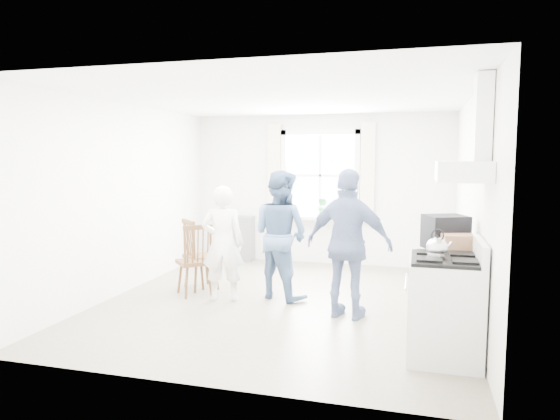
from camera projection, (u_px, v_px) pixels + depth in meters
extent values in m
cube|color=gray|center=(283.00, 302.00, 6.47)|extent=(4.62, 5.12, 0.02)
cube|color=white|center=(320.00, 190.00, 8.75)|extent=(4.62, 0.04, 2.64)
cube|color=white|center=(201.00, 229.00, 3.91)|extent=(4.62, 0.04, 2.64)
cube|color=white|center=(126.00, 198.00, 6.93)|extent=(0.04, 5.12, 2.64)
cube|color=white|center=(474.00, 207.00, 5.73)|extent=(0.04, 5.12, 2.64)
cube|color=white|center=(283.00, 97.00, 6.19)|extent=(4.62, 5.12, 0.02)
cube|color=white|center=(320.00, 175.00, 8.69)|extent=(1.20, 0.02, 1.40)
cube|color=white|center=(320.00, 132.00, 8.58)|extent=(1.38, 0.09, 0.09)
cube|color=white|center=(320.00, 218.00, 8.74)|extent=(1.38, 0.09, 0.09)
cube|color=white|center=(284.00, 175.00, 8.83)|extent=(0.09, 0.09, 1.58)
cube|color=white|center=(357.00, 176.00, 8.49)|extent=(0.09, 0.09, 1.58)
cube|color=white|center=(319.00, 218.00, 8.66)|extent=(1.38, 0.24, 0.06)
cube|color=#F6E7CA|center=(274.00, 172.00, 8.85)|extent=(0.24, 0.05, 1.70)
cube|color=#F6E7CA|center=(368.00, 173.00, 8.42)|extent=(0.24, 0.05, 1.70)
cube|color=white|center=(462.00, 171.00, 4.46)|extent=(0.45, 0.76, 0.18)
cube|color=white|center=(483.00, 118.00, 4.37)|extent=(0.14, 0.30, 0.76)
cube|color=slate|center=(242.00, 238.00, 9.03)|extent=(0.40, 0.30, 0.80)
cube|color=silver|center=(444.00, 309.00, 4.62)|extent=(0.65, 0.76, 0.92)
cube|color=black|center=(446.00, 259.00, 4.57)|extent=(0.61, 0.72, 0.03)
cube|color=silver|center=(481.00, 252.00, 4.49)|extent=(0.06, 0.76, 0.20)
cylinder|color=silver|center=(406.00, 282.00, 4.69)|extent=(0.02, 0.61, 0.02)
sphere|color=silver|center=(437.00, 248.00, 4.53)|extent=(0.19, 0.19, 0.19)
cylinder|color=silver|center=(437.00, 254.00, 4.54)|extent=(0.17, 0.17, 0.04)
torus|color=black|center=(437.00, 235.00, 4.52)|extent=(0.12, 0.02, 0.12)
cube|color=white|center=(448.00, 292.00, 5.27)|extent=(0.50, 0.55, 0.90)
cube|color=black|center=(445.00, 240.00, 5.26)|extent=(0.51, 0.49, 0.19)
cube|color=black|center=(446.00, 223.00, 5.24)|extent=(0.51, 0.49, 0.17)
cube|color=#9A6A4A|center=(458.00, 244.00, 4.97)|extent=(0.35, 0.28, 0.20)
cube|color=#4B2F18|center=(194.00, 262.00, 6.77)|extent=(0.58, 0.58, 0.05)
cube|color=#4B2F18|center=(198.00, 245.00, 6.58)|extent=(0.33, 0.32, 0.54)
cylinder|color=#4B2F18|center=(195.00, 279.00, 6.80)|extent=(0.04, 0.04, 0.43)
cube|color=#4B2F18|center=(201.00, 257.00, 7.08)|extent=(0.59, 0.59, 0.05)
cube|color=#4B2F18|center=(189.00, 239.00, 6.96)|extent=(0.34, 0.32, 0.55)
cylinder|color=#4B2F18|center=(201.00, 273.00, 7.11)|extent=(0.04, 0.04, 0.44)
imported|color=white|center=(223.00, 243.00, 6.45)|extent=(0.67, 0.67, 1.51)
imported|color=#4B658B|center=(280.00, 235.00, 6.59)|extent=(1.09, 1.09, 1.69)
imported|color=navy|center=(349.00, 244.00, 5.74)|extent=(1.19, 1.19, 1.74)
imported|color=#377B3F|center=(322.00, 207.00, 8.61)|extent=(0.23, 0.23, 0.32)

